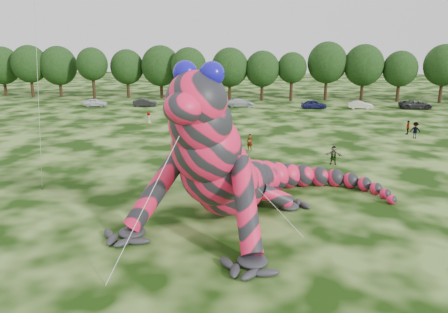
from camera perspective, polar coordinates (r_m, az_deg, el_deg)
ground at (r=25.90m, az=13.93°, el=-11.12°), size 240.00×240.00×0.00m
inflatable_gecko at (r=28.38m, az=1.63°, el=2.64°), size 23.38×25.22×10.19m
tree_0 at (r=96.60m, az=-26.90°, el=9.89°), size 6.91×6.22×9.51m
tree_1 at (r=92.47m, az=-23.97°, el=10.14°), size 6.74×6.07×9.81m
tree_2 at (r=90.68m, az=-20.74°, el=10.33°), size 7.04×6.34×9.64m
tree_3 at (r=86.23m, az=-16.77°, el=10.38°), size 5.81×5.23×9.44m
tree_4 at (r=85.77m, az=-12.51°, el=10.51°), size 6.22×5.60×9.06m
tree_5 at (r=83.77m, az=-8.25°, el=10.86°), size 7.16×6.44×9.80m
tree_6 at (r=80.97m, az=-4.62°, el=10.71°), size 6.52×5.86×9.49m
tree_7 at (r=80.20m, az=0.76°, el=10.70°), size 6.68×6.01×9.48m
tree_8 at (r=80.18m, az=5.02°, el=10.45°), size 6.14×5.53×8.94m
tree_9 at (r=80.72m, az=8.83°, el=10.27°), size 5.27×4.74×8.68m
tree_10 at (r=82.51m, az=13.27°, el=10.79°), size 7.09×6.38×10.50m
tree_11 at (r=83.29m, az=17.72°, el=10.37°), size 7.01×6.31×10.07m
tree_12 at (r=84.45m, az=21.94°, el=9.68°), size 5.99×5.39×8.97m
tree_13 at (r=86.14m, az=26.69°, el=9.64°), size 6.83×6.15×10.13m
car_0 at (r=76.61m, az=-16.47°, el=6.78°), size 3.94×1.74×1.32m
car_1 at (r=74.67m, az=-10.30°, el=6.94°), size 4.13×2.13×1.30m
car_2 at (r=73.40m, az=-2.98°, el=7.02°), size 4.76×2.50×1.28m
car_3 at (r=73.19m, az=2.14°, el=7.04°), size 4.81×2.24×1.36m
car_4 at (r=72.81m, az=11.66°, el=6.70°), size 4.25×2.14×1.39m
car_5 at (r=74.50m, az=17.38°, el=6.46°), size 3.92×1.59×1.27m
car_6 at (r=77.59m, az=23.75°, el=6.25°), size 5.26×2.62×1.43m
spectator_3 at (r=56.73m, az=22.89°, el=3.52°), size 0.81×1.07×1.69m
spectator_5 at (r=41.13m, az=14.11°, el=0.15°), size 1.66×0.74×1.72m
spectator_2 at (r=54.82m, az=23.70°, el=3.16°), size 1.39×1.07×1.89m
spectator_0 at (r=44.88m, az=3.40°, el=1.87°), size 0.71×0.54×1.74m
spectator_4 at (r=59.22m, az=-9.79°, el=4.94°), size 0.93×0.90×1.62m
spectator_1 at (r=50.34m, az=-0.39°, el=3.34°), size 0.98×0.89×1.64m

